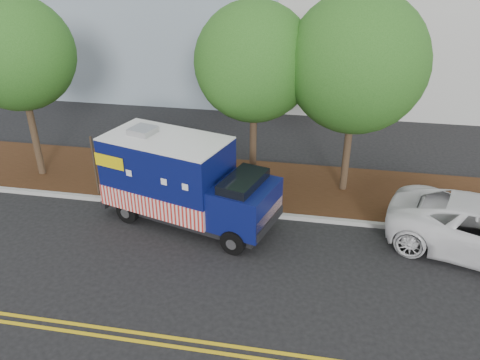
# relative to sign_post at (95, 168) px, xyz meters

# --- Properties ---
(ground) EXTENTS (120.00, 120.00, 0.00)m
(ground) POSITION_rel_sign_post_xyz_m (3.25, -1.62, -1.20)
(ground) COLOR black
(ground) RESTS_ON ground
(curb) EXTENTS (120.00, 0.18, 0.15)m
(curb) POSITION_rel_sign_post_xyz_m (3.25, -0.22, -1.12)
(curb) COLOR #9E9E99
(curb) RESTS_ON ground
(mulch_strip) EXTENTS (120.00, 4.00, 0.15)m
(mulch_strip) POSITION_rel_sign_post_xyz_m (3.25, 1.88, -1.12)
(mulch_strip) COLOR black
(mulch_strip) RESTS_ON ground
(centerline_near) EXTENTS (120.00, 0.10, 0.01)m
(centerline_near) POSITION_rel_sign_post_xyz_m (3.25, -6.07, -1.19)
(centerline_near) COLOR gold
(centerline_near) RESTS_ON ground
(centerline_far) EXTENTS (120.00, 0.10, 0.01)m
(centerline_far) POSITION_rel_sign_post_xyz_m (3.25, -6.32, -1.19)
(centerline_far) COLOR gold
(centerline_far) RESTS_ON ground
(tree_a) EXTENTS (4.04, 4.04, 6.86)m
(tree_a) POSITION_rel_sign_post_xyz_m (-2.98, 1.20, 3.63)
(tree_a) COLOR #38281C
(tree_a) RESTS_ON ground
(tree_b) EXTENTS (4.16, 4.16, 6.75)m
(tree_b) POSITION_rel_sign_post_xyz_m (5.34, 2.17, 3.46)
(tree_b) COLOR #38281C
(tree_b) RESTS_ON ground
(tree_c) EXTENTS (4.67, 4.67, 7.14)m
(tree_c) POSITION_rel_sign_post_xyz_m (8.77, 2.05, 3.60)
(tree_c) COLOR #38281C
(tree_c) RESTS_ON ground
(sign_post) EXTENTS (0.06, 0.06, 2.40)m
(sign_post) POSITION_rel_sign_post_xyz_m (0.00, 0.00, 0.00)
(sign_post) COLOR #473828
(sign_post) RESTS_ON ground
(food_truck) EXTENTS (6.14, 3.62, 3.06)m
(food_truck) POSITION_rel_sign_post_xyz_m (3.46, -0.89, 0.18)
(food_truck) COLOR black
(food_truck) RESTS_ON ground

